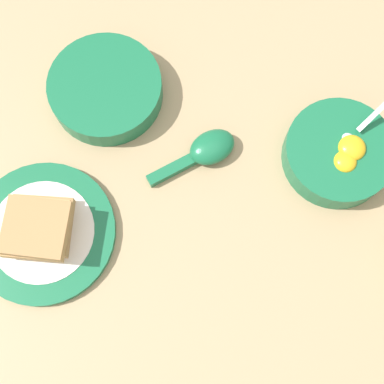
# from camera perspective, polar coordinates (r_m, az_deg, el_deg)

# --- Properties ---
(ground_plane) EXTENTS (3.00, 3.00, 0.00)m
(ground_plane) POSITION_cam_1_polar(r_m,az_deg,el_deg) (0.75, 4.03, -2.06)
(ground_plane) COLOR tan
(egg_bowl) EXTENTS (0.15, 0.16, 0.07)m
(egg_bowl) POSITION_cam_1_polar(r_m,az_deg,el_deg) (0.77, 15.36, 4.03)
(egg_bowl) COLOR #196B42
(egg_bowl) RESTS_ON ground_plane
(toast_plate) EXTENTS (0.20, 0.20, 0.01)m
(toast_plate) POSITION_cam_1_polar(r_m,az_deg,el_deg) (0.76, -15.60, -4.19)
(toast_plate) COLOR #196B42
(toast_plate) RESTS_ON ground_plane
(toast_sandwich) EXTENTS (0.12, 0.12, 0.05)m
(toast_sandwich) POSITION_cam_1_polar(r_m,az_deg,el_deg) (0.73, -16.15, -3.66)
(toast_sandwich) COLOR tan
(toast_sandwich) RESTS_ON toast_plate
(soup_spoon) EXTENTS (0.05, 0.14, 0.03)m
(soup_spoon) POSITION_cam_1_polar(r_m,az_deg,el_deg) (0.76, 1.57, 4.49)
(soup_spoon) COLOR #196B42
(soup_spoon) RESTS_ON ground_plane
(congee_bowl) EXTENTS (0.16, 0.16, 0.04)m
(congee_bowl) POSITION_cam_1_polar(r_m,az_deg,el_deg) (0.80, -9.20, 10.82)
(congee_bowl) COLOR #196B42
(congee_bowl) RESTS_ON ground_plane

